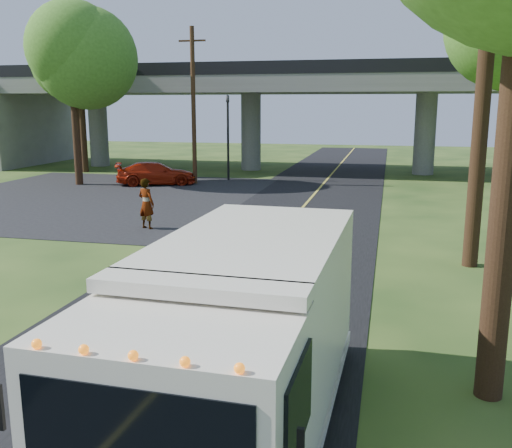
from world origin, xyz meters
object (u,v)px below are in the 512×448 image
(utility_pole, at_px, (193,105))
(red_sedan, at_px, (156,173))
(tree_left_lot, at_px, (72,45))
(step_van, at_px, (241,337))
(traffic_signal, at_px, (228,128))
(pedestrian, at_px, (146,204))
(tree_left_far, at_px, (80,62))

(utility_pole, bearing_deg, red_sedan, -154.94)
(tree_left_lot, bearing_deg, utility_pole, 18.97)
(utility_pole, relative_size, step_van, 1.34)
(utility_pole, bearing_deg, traffic_signal, 53.13)
(utility_pole, xyz_separation_m, pedestrian, (2.39, -12.44, -3.62))
(traffic_signal, relative_size, tree_left_lot, 0.50)
(tree_left_far, distance_m, step_van, 34.92)
(traffic_signal, bearing_deg, tree_left_lot, -151.89)
(utility_pole, xyz_separation_m, tree_left_lot, (-6.29, -2.16, 3.31))
(pedestrian, bearing_deg, red_sedan, -48.86)
(traffic_signal, relative_size, tree_left_far, 0.53)
(step_van, distance_m, red_sedan, 26.69)
(step_van, xyz_separation_m, red_sedan, (-11.47, 24.09, -0.86))
(tree_left_lot, xyz_separation_m, red_sedan, (4.22, 1.19, -7.23))
(tree_left_lot, height_order, step_van, tree_left_lot)
(tree_left_far, bearing_deg, step_van, -57.10)
(traffic_signal, height_order, utility_pole, utility_pole)
(traffic_signal, relative_size, utility_pole, 0.58)
(utility_pole, bearing_deg, tree_left_lot, -161.03)
(tree_left_lot, xyz_separation_m, step_van, (15.69, -22.89, -6.38))
(tree_left_far, height_order, pedestrian, tree_left_far)
(tree_left_far, distance_m, pedestrian, 21.06)
(traffic_signal, height_order, step_van, traffic_signal)
(utility_pole, distance_m, tree_left_lot, 7.43)
(step_van, bearing_deg, utility_pole, 112.15)
(step_van, bearing_deg, traffic_signal, 107.86)
(step_van, bearing_deg, tree_left_lot, 126.02)
(step_van, height_order, red_sedan, step_van)
(tree_left_lot, height_order, pedestrian, tree_left_lot)
(step_van, height_order, pedestrian, step_van)
(tree_left_lot, bearing_deg, step_van, -55.58)
(red_sedan, bearing_deg, traffic_signal, -73.23)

